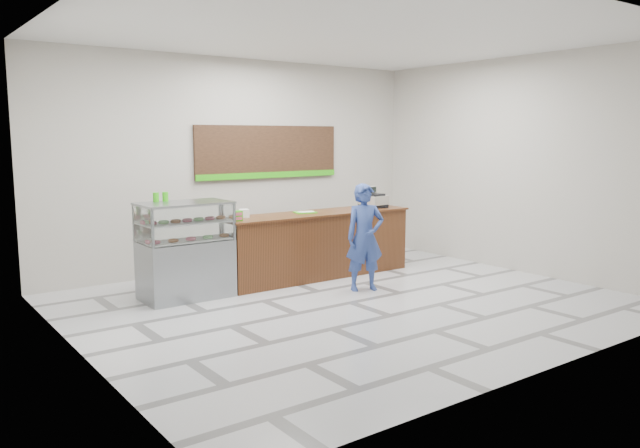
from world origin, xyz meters
TOP-DOWN VIEW (x-y plane):
  - floor at (0.00, 0.00)m, footprint 7.00×7.00m
  - back_wall at (0.00, 3.00)m, footprint 7.00×0.00m
  - ceiling at (0.00, 0.00)m, footprint 7.00×7.00m
  - sales_counter at (0.55, 1.55)m, footprint 3.26×0.76m
  - display_case at (-1.67, 1.55)m, footprint 1.22×0.72m
  - menu_board at (0.55, 2.96)m, footprint 2.80×0.06m
  - cash_register at (1.72, 1.55)m, footprint 0.41×0.43m
  - card_terminal at (1.83, 1.41)m, footprint 0.08×0.15m
  - serving_tray at (0.38, 1.61)m, footprint 0.38×0.32m
  - napkin_box at (-0.67, 1.69)m, footprint 0.18×0.18m
  - straw_cup at (-0.95, 1.55)m, footprint 0.07×0.07m
  - promo_box at (-0.95, 1.41)m, footprint 0.16×0.11m
  - donut_decal at (1.37, 1.36)m, footprint 0.17×0.17m
  - green_cup_left at (-1.95, 1.83)m, footprint 0.08×0.08m
  - green_cup_right at (-1.83, 1.81)m, footprint 0.08×0.08m
  - customer at (0.61, 0.44)m, footprint 0.66×0.54m

SIDE VIEW (x-z plane):
  - floor at x=0.00m, z-range 0.00..0.00m
  - sales_counter at x=0.55m, z-range 0.00..1.03m
  - display_case at x=-1.67m, z-range 0.01..1.34m
  - customer at x=0.61m, z-range 0.00..1.55m
  - donut_decal at x=1.37m, z-range 1.03..1.03m
  - serving_tray at x=0.38m, z-range 1.03..1.05m
  - card_terminal at x=1.83m, z-range 1.03..1.07m
  - straw_cup at x=-0.95m, z-range 1.03..1.14m
  - napkin_box at x=-0.67m, z-range 1.03..1.15m
  - promo_box at x=-0.95m, z-range 1.03..1.17m
  - cash_register at x=1.72m, z-range 0.99..1.33m
  - green_cup_left at x=-1.95m, z-range 1.33..1.46m
  - green_cup_right at x=-1.83m, z-range 1.33..1.46m
  - back_wall at x=0.00m, z-range -1.75..5.25m
  - menu_board at x=0.55m, z-range 1.48..2.38m
  - ceiling at x=0.00m, z-range 3.50..3.50m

